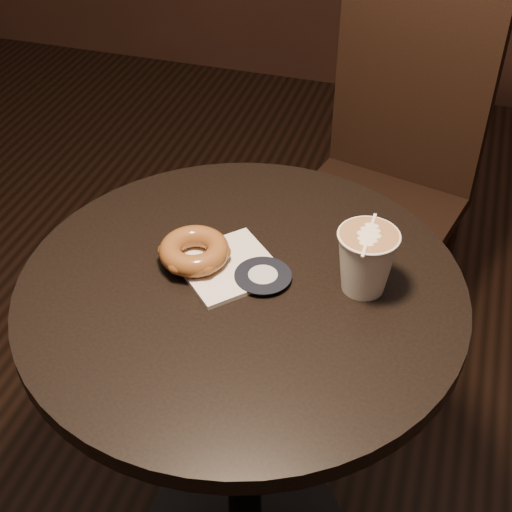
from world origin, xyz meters
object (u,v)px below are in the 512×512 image
latte_cup (366,262)px  pastry_bag (228,267)px  cafe_table (243,369)px  chair (390,160)px  doughnut (194,251)px

latte_cup → pastry_bag: bearing=-174.9°
cafe_table → chair: chair is taller
cafe_table → chair: size_ratio=0.76×
chair → doughnut: chair is taller
cafe_table → pastry_bag: (-0.03, 0.03, 0.20)m
pastry_bag → doughnut: 0.06m
chair → latte_cup: size_ratio=9.49×
doughnut → pastry_bag: bearing=4.0°
chair → pastry_bag: chair is taller
chair → latte_cup: (0.04, -0.71, 0.25)m
pastry_bag → latte_cup: latte_cup is taller
doughnut → latte_cup: 0.27m
cafe_table → chair: bearing=79.7°
chair → pastry_bag: 0.78m
doughnut → chair: bearing=73.1°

